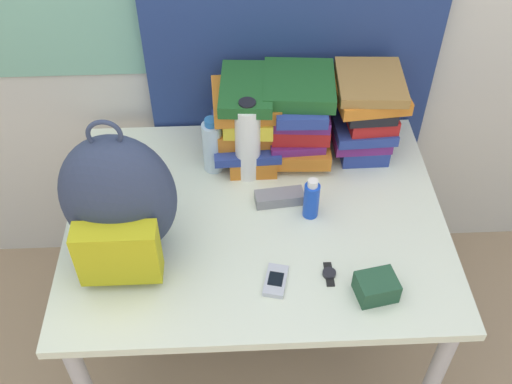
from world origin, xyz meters
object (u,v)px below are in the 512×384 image
Objects in this scene: backpack at (119,203)px; camera_pouch at (376,287)px; cell_phone at (276,281)px; water_bottle at (213,146)px; book_stack_left at (248,120)px; sunglasses_case at (279,198)px; book_stack_center at (298,116)px; wristwatch at (329,274)px; sports_bottle at (248,141)px; sunscreen_bottle at (311,199)px; book_stack_right at (365,113)px.

camera_pouch is at bearing -15.53° from backpack.
water_bottle is at bearing 109.75° from cell_phone.
book_stack_left reaches higher than camera_pouch.
backpack is at bearing -131.44° from book_stack_left.
backpack is 2.29× the size of water_bottle.
book_stack_left is 1.83× the size of sunglasses_case.
book_stack_center reaches higher than wristwatch.
backpack is 3.86× the size of camera_pouch.
water_bottle is 1.30× the size of sunglasses_case.
book_stack_left is at bearing 31.36° from water_bottle.
backpack reaches higher than sports_bottle.
camera_pouch is 1.45× the size of wristwatch.
water_bottle is 1.41× the size of sunscreen_bottle.
sports_bottle reaches higher than sunscreen_bottle.
backpack is at bearing -125.91° from water_bottle.
backpack is 3.24× the size of sunscreen_bottle.
camera_pouch is at bearing -61.72° from book_stack_left.
sunscreen_bottle reaches higher than cell_phone.
backpack is 0.67m from book_stack_center.
book_stack_left is at bearing -177.80° from book_stack_center.
wristwatch is (0.15, 0.02, -0.00)m from cell_phone.
water_bottle reaches higher than cell_phone.
backpack is at bearing -139.50° from sports_bottle.
sunglasses_case is 1.88× the size of wristwatch.
cell_phone is 1.39× the size of wristwatch.
sunscreen_bottle is (0.29, -0.22, -0.03)m from water_bottle.
sports_bottle is at bearing -164.29° from book_stack_right.
book_stack_right reaches higher than book_stack_left.
wristwatch is (-0.12, 0.07, -0.03)m from camera_pouch.
book_stack_left is 0.14m from water_bottle.
book_stack_right reaches higher than camera_pouch.
sunscreen_bottle is at bearing -37.30° from water_bottle.
book_stack_center is 0.22m from book_stack_right.
sunscreen_bottle reaches higher than wristwatch.
sports_bottle is 0.46m from cell_phone.
cell_phone is at bearing -18.49° from backpack.
sunscreen_bottle is at bearing -46.18° from sports_bottle.
sunglasses_case reaches higher than cell_phone.
sunscreen_bottle is at bearing 115.29° from camera_pouch.
sunscreen_bottle is 0.92× the size of sunglasses_case.
book_stack_right is at bearing 8.57° from water_bottle.
sports_bottle is (-0.00, -0.10, -0.00)m from book_stack_left.
water_bottle is (-0.50, -0.07, -0.06)m from book_stack_right.
sunscreen_bottle is (-0.20, -0.30, -0.09)m from book_stack_right.
sunscreen_bottle is 1.24× the size of cell_phone.
book_stack_center reaches higher than water_bottle.
cell_phone is 0.74× the size of sunglasses_case.
book_stack_left is 0.99× the size of book_stack_center.
book_stack_center reaches higher than camera_pouch.
wristwatch is (-0.17, -0.53, -0.15)m from book_stack_right.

